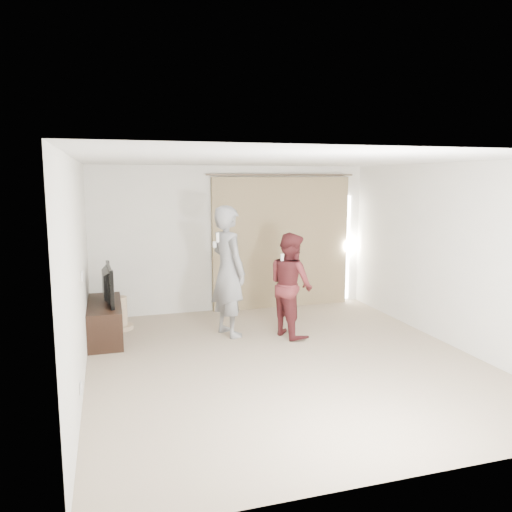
{
  "coord_description": "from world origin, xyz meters",
  "views": [
    {
      "loc": [
        -2.16,
        -5.92,
        2.37
      ],
      "look_at": [
        -0.03,
        1.2,
        1.22
      ],
      "focal_mm": 35.0,
      "sensor_mm": 36.0,
      "label": 1
    }
  ],
  "objects_px": {
    "tv": "(103,284)",
    "person_woman": "(291,285)",
    "person_man": "(228,271)",
    "tv_console": "(105,321)"
  },
  "relations": [
    {
      "from": "tv",
      "to": "person_woman",
      "type": "xyz_separation_m",
      "value": [
        2.72,
        -0.64,
        -0.04
      ]
    },
    {
      "from": "person_man",
      "to": "person_woman",
      "type": "xyz_separation_m",
      "value": [
        0.9,
        -0.3,
        -0.2
      ]
    },
    {
      "from": "tv_console",
      "to": "tv",
      "type": "bearing_deg",
      "value": 0.0
    },
    {
      "from": "person_man",
      "to": "person_woman",
      "type": "height_order",
      "value": "person_man"
    },
    {
      "from": "tv_console",
      "to": "person_man",
      "type": "distance_m",
      "value": 1.99
    },
    {
      "from": "tv",
      "to": "person_woman",
      "type": "relative_size",
      "value": 0.62
    },
    {
      "from": "tv_console",
      "to": "person_woman",
      "type": "distance_m",
      "value": 2.84
    },
    {
      "from": "tv",
      "to": "person_man",
      "type": "xyz_separation_m",
      "value": [
        1.82,
        -0.34,
        0.17
      ]
    },
    {
      "from": "tv",
      "to": "person_man",
      "type": "distance_m",
      "value": 1.86
    },
    {
      "from": "tv",
      "to": "person_man",
      "type": "bearing_deg",
      "value": -103.6
    }
  ]
}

